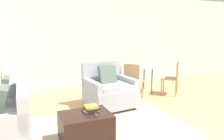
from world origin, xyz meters
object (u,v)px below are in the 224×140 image
(armchair, at_px, (109,90))
(dining_chair_near_right, at_px, (173,75))
(book_stack, at_px, (91,108))
(dining_table, at_px, (142,69))
(tv_remote_primary, at_px, (96,115))
(ottoman, at_px, (86,127))
(couch, at_px, (3,121))
(dining_chair_near_left, at_px, (133,79))

(armchair, bearing_deg, dining_chair_near_right, 6.44)
(book_stack, relative_size, dining_table, 0.21)
(book_stack, xyz_separation_m, tv_remote_primary, (0.02, -0.15, -0.05))
(ottoman, xyz_separation_m, tv_remote_primary, (0.13, -0.10, 0.21))
(couch, bearing_deg, tv_remote_primary, -26.35)
(armchair, xyz_separation_m, ottoman, (-0.91, -1.32, -0.13))
(couch, relative_size, dining_table, 1.68)
(couch, height_order, tv_remote_primary, couch)
(armchair, relative_size, dining_chair_near_right, 1.17)
(armchair, relative_size, book_stack, 4.73)
(ottoman, relative_size, book_stack, 3.33)
(armchair, relative_size, tv_remote_primary, 6.86)
(dining_chair_near_left, bearing_deg, ottoman, -136.62)
(book_stack, height_order, dining_table, dining_table)
(dining_table, bearing_deg, dining_chair_near_left, -135.00)
(book_stack, distance_m, dining_chair_near_left, 2.11)
(couch, distance_m, book_stack, 1.35)
(couch, distance_m, dining_table, 3.73)
(couch, relative_size, dining_chair_near_right, 1.97)
(tv_remote_primary, distance_m, dining_table, 3.06)
(ottoman, relative_size, dining_chair_near_left, 0.82)
(ottoman, distance_m, book_stack, 0.28)
(couch, bearing_deg, ottoman, -24.94)
(couch, xyz_separation_m, dining_chair_near_left, (2.76, 1.00, 0.20))
(tv_remote_primary, height_order, dining_table, dining_table)
(tv_remote_primary, height_order, dining_chair_near_right, dining_chair_near_right)
(armchair, xyz_separation_m, tv_remote_primary, (-0.78, -1.42, 0.08))
(couch, distance_m, ottoman, 1.26)
(tv_remote_primary, distance_m, dining_chair_near_left, 2.21)
(book_stack, height_order, dining_chair_near_right, dining_chair_near_right)
(couch, distance_m, dining_chair_near_left, 2.94)
(ottoman, distance_m, dining_table, 3.10)
(couch, relative_size, ottoman, 2.39)
(ottoman, distance_m, tv_remote_primary, 0.27)
(armchair, height_order, ottoman, armchair)
(dining_table, distance_m, dining_chair_near_left, 0.86)
(couch, relative_size, armchair, 1.69)
(book_stack, bearing_deg, couch, 159.15)
(dining_chair_near_left, bearing_deg, tv_remote_primary, -132.35)
(book_stack, distance_m, dining_table, 2.96)
(armchair, height_order, dining_chair_near_left, armchair)
(ottoman, height_order, dining_chair_near_right, dining_chair_near_right)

